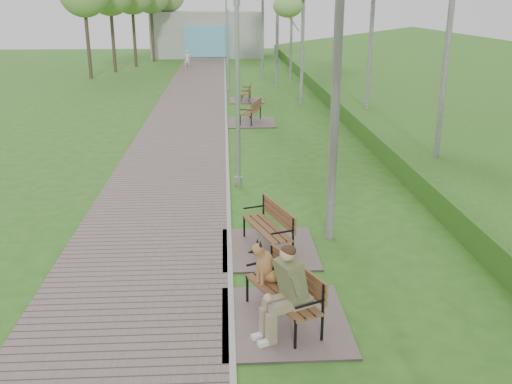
# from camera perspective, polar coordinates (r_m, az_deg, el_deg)

# --- Properties ---
(walkway) EXTENTS (3.50, 67.00, 0.04)m
(walkway) POSITION_cam_1_polar(r_m,az_deg,el_deg) (25.37, -6.98, 7.15)
(walkway) COLOR #6F5D59
(walkway) RESTS_ON ground
(kerb) EXTENTS (0.10, 67.00, 0.05)m
(kerb) POSITION_cam_1_polar(r_m,az_deg,el_deg) (25.31, -2.99, 7.25)
(kerb) COLOR #999993
(kerb) RESTS_ON ground
(embankment) EXTENTS (14.00, 70.00, 1.60)m
(embankment) POSITION_cam_1_polar(r_m,az_deg,el_deg) (26.72, 23.88, 6.23)
(embankment) COLOR #458129
(embankment) RESTS_ON ground
(building_north) EXTENTS (10.00, 5.20, 4.00)m
(building_north) POSITION_cam_1_polar(r_m,az_deg,el_deg) (54.39, -4.84, 15.44)
(building_north) COLOR #9E9E99
(building_north) RESTS_ON ground
(bench_main) EXTENTS (2.06, 2.29, 1.80)m
(bench_main) POSITION_cam_1_polar(r_m,az_deg,el_deg) (9.35, 2.35, -10.35)
(bench_main) COLOR #6F5D59
(bench_main) RESTS_ON ground
(bench_second) EXTENTS (1.98, 2.20, 1.21)m
(bench_second) POSITION_cam_1_polar(r_m,az_deg,el_deg) (12.08, 1.16, -4.80)
(bench_second) COLOR #6F5D59
(bench_second) RESTS_ON ground
(bench_third) EXTENTS (2.01, 2.23, 1.23)m
(bench_third) POSITION_cam_1_polar(r_m,az_deg,el_deg) (24.62, -0.53, 7.44)
(bench_third) COLOR #6F5D59
(bench_third) RESTS_ON ground
(bench_far) EXTENTS (1.76, 1.95, 1.08)m
(bench_far) POSITION_cam_1_polar(r_m,az_deg,el_deg) (30.17, -1.02, 9.47)
(bench_far) COLOR #6F5D59
(bench_far) RESTS_ON ground
(lamp_post_second) EXTENTS (0.20, 0.20, 5.12)m
(lamp_post_second) POSITION_cam_1_polar(r_m,az_deg,el_deg) (15.61, -1.83, 8.92)
(lamp_post_second) COLOR #9C9EA3
(lamp_post_second) RESTS_ON ground
(lamp_post_third) EXTENTS (0.17, 0.17, 4.52)m
(lamp_post_third) POSITION_cam_1_polar(r_m,az_deg,el_deg) (33.01, -2.82, 13.60)
(lamp_post_third) COLOR #9C9EA3
(lamp_post_third) RESTS_ON ground
(lamp_post_far) EXTENTS (0.22, 0.22, 5.81)m
(lamp_post_far) POSITION_cam_1_polar(r_m,az_deg,el_deg) (45.61, -2.96, 15.77)
(lamp_post_far) COLOR #9C9EA3
(lamp_post_far) RESTS_ON ground
(pedestrian_near) EXTENTS (0.59, 0.45, 1.45)m
(pedestrian_near) POSITION_cam_1_polar(r_m,az_deg,el_deg) (44.37, -6.91, 13.00)
(pedestrian_near) COLOR silver
(pedestrian_near) RESTS_ON ground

